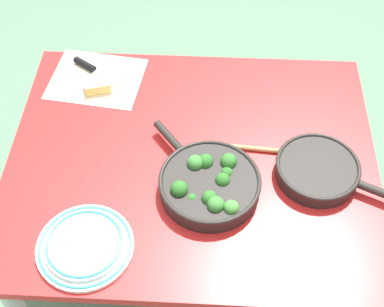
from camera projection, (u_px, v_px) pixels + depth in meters
name	position (u px, v px, depth m)	size (l,w,h in m)	color
ground_plane	(192.00, 275.00, 2.15)	(14.00, 14.00, 0.00)	#51755B
dining_table_red	(192.00, 176.00, 1.63)	(1.08, 0.89, 0.76)	red
skillet_broccoli	(209.00, 184.00, 1.46)	(0.31, 0.36, 0.08)	black
skillet_eggs	(318.00, 170.00, 1.50)	(0.33, 0.24, 0.05)	black
wooden_spoon	(276.00, 151.00, 1.57)	(0.38, 0.06, 0.02)	#A87A4C
parchment_sheet	(97.00, 79.00, 1.77)	(0.32, 0.28, 0.00)	beige
grater_knife	(94.00, 70.00, 1.78)	(0.22, 0.16, 0.02)	silver
cheese_block	(98.00, 86.00, 1.72)	(0.09, 0.07, 0.04)	#EACC66
dinner_plate_stack	(85.00, 245.00, 1.36)	(0.25, 0.25, 0.03)	silver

